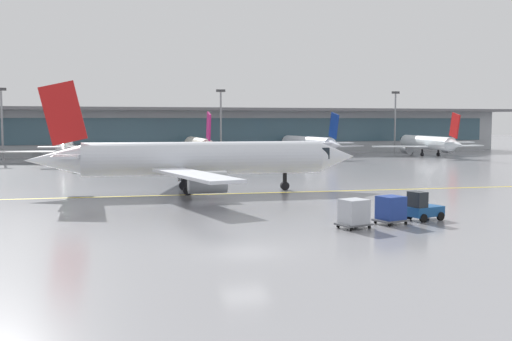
{
  "coord_description": "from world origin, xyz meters",
  "views": [
    {
      "loc": [
        -9.37,
        -31.54,
        7.22
      ],
      "look_at": [
        5.9,
        16.66,
        3.0
      ],
      "focal_mm": 43.11,
      "sensor_mm": 36.0,
      "label": 1
    }
  ],
  "objects_px": {
    "gate_airplane_2": "(65,147)",
    "apron_light_mast_3": "(395,119)",
    "apron_light_mast_1": "(2,120)",
    "gate_airplane_5": "(428,143)",
    "cargo_dolly_lead": "(391,209)",
    "gate_airplane_4": "(308,143)",
    "taxiing_regional_jet": "(200,159)",
    "gate_airplane_3": "(199,145)",
    "cargo_dolly_trailing": "(354,213)",
    "baggage_tug": "(423,208)",
    "apron_light_mast_2": "(221,119)"
  },
  "relations": [
    {
      "from": "gate_airplane_3",
      "to": "taxiing_regional_jet",
      "type": "distance_m",
      "value": 50.1
    },
    {
      "from": "gate_airplane_2",
      "to": "taxiing_regional_jet",
      "type": "xyz_separation_m",
      "value": [
        12.51,
        -48.64,
        0.71
      ]
    },
    {
      "from": "baggage_tug",
      "to": "cargo_dolly_lead",
      "type": "distance_m",
      "value": 3.06
    },
    {
      "from": "apron_light_mast_1",
      "to": "apron_light_mast_3",
      "type": "xyz_separation_m",
      "value": [
        79.06,
        2.04,
        0.27
      ]
    },
    {
      "from": "cargo_dolly_trailing",
      "to": "gate_airplane_5",
      "type": "bearing_deg",
      "value": 40.65
    },
    {
      "from": "cargo_dolly_lead",
      "to": "apron_light_mast_1",
      "type": "distance_m",
      "value": 85.24
    },
    {
      "from": "taxiing_regional_jet",
      "to": "apron_light_mast_2",
      "type": "bearing_deg",
      "value": 79.21
    },
    {
      "from": "taxiing_regional_jet",
      "to": "apron_light_mast_1",
      "type": "relative_size",
      "value": 2.58
    },
    {
      "from": "apron_light_mast_1",
      "to": "apron_light_mast_2",
      "type": "xyz_separation_m",
      "value": [
        39.66,
        0.5,
        0.15
      ]
    },
    {
      "from": "gate_airplane_5",
      "to": "cargo_dolly_trailing",
      "type": "xyz_separation_m",
      "value": [
        -51.11,
        -69.68,
        -1.5
      ]
    },
    {
      "from": "apron_light_mast_3",
      "to": "gate_airplane_3",
      "type": "bearing_deg",
      "value": -167.96
    },
    {
      "from": "gate_airplane_2",
      "to": "apron_light_mast_3",
      "type": "height_order",
      "value": "apron_light_mast_3"
    },
    {
      "from": "gate_airplane_4",
      "to": "apron_light_mast_1",
      "type": "height_order",
      "value": "apron_light_mast_1"
    },
    {
      "from": "apron_light_mast_1",
      "to": "gate_airplane_5",
      "type": "bearing_deg",
      "value": -7.22
    },
    {
      "from": "gate_airplane_4",
      "to": "baggage_tug",
      "type": "height_order",
      "value": "gate_airplane_4"
    },
    {
      "from": "baggage_tug",
      "to": "apron_light_mast_3",
      "type": "bearing_deg",
      "value": 47.86
    },
    {
      "from": "cargo_dolly_lead",
      "to": "apron_light_mast_3",
      "type": "bearing_deg",
      "value": 46.48
    },
    {
      "from": "apron_light_mast_3",
      "to": "apron_light_mast_1",
      "type": "bearing_deg",
      "value": -178.52
    },
    {
      "from": "apron_light_mast_3",
      "to": "cargo_dolly_trailing",
      "type": "bearing_deg",
      "value": -121.85
    },
    {
      "from": "apron_light_mast_2",
      "to": "cargo_dolly_trailing",
      "type": "bearing_deg",
      "value": -98.08
    },
    {
      "from": "cargo_dolly_lead",
      "to": "gate_airplane_3",
      "type": "bearing_deg",
      "value": 75.3
    },
    {
      "from": "gate_airplane_5",
      "to": "gate_airplane_3",
      "type": "bearing_deg",
      "value": 92.47
    },
    {
      "from": "gate_airplane_2",
      "to": "taxiing_regional_jet",
      "type": "height_order",
      "value": "taxiing_regional_jet"
    },
    {
      "from": "cargo_dolly_lead",
      "to": "apron_light_mast_1",
      "type": "xyz_separation_m",
      "value": [
        -31.46,
        78.99,
        5.99
      ]
    },
    {
      "from": "gate_airplane_2",
      "to": "gate_airplane_3",
      "type": "bearing_deg",
      "value": -87.64
    },
    {
      "from": "gate_airplane_4",
      "to": "cargo_dolly_trailing",
      "type": "bearing_deg",
      "value": 155.65
    },
    {
      "from": "taxiing_regional_jet",
      "to": "cargo_dolly_lead",
      "type": "xyz_separation_m",
      "value": [
        8.5,
        -22.32,
        -2.21
      ]
    },
    {
      "from": "gate_airplane_2",
      "to": "gate_airplane_4",
      "type": "xyz_separation_m",
      "value": [
        45.05,
        2.22,
        0.0
      ]
    },
    {
      "from": "gate_airplane_2",
      "to": "baggage_tug",
      "type": "height_order",
      "value": "gate_airplane_2"
    },
    {
      "from": "gate_airplane_4",
      "to": "cargo_dolly_lead",
      "type": "height_order",
      "value": "gate_airplane_4"
    },
    {
      "from": "cargo_dolly_trailing",
      "to": "apron_light_mast_1",
      "type": "relative_size",
      "value": 0.19
    },
    {
      "from": "taxiing_regional_jet",
      "to": "cargo_dolly_trailing",
      "type": "height_order",
      "value": "taxiing_regional_jet"
    },
    {
      "from": "gate_airplane_2",
      "to": "cargo_dolly_lead",
      "type": "distance_m",
      "value": 74.02
    },
    {
      "from": "gate_airplane_3",
      "to": "apron_light_mast_1",
      "type": "xyz_separation_m",
      "value": [
        -33.46,
        7.69,
        4.49
      ]
    },
    {
      "from": "gate_airplane_5",
      "to": "apron_light_mast_1",
      "type": "height_order",
      "value": "apron_light_mast_1"
    },
    {
      "from": "taxiing_regional_jet",
      "to": "apron_light_mast_3",
      "type": "height_order",
      "value": "apron_light_mast_3"
    },
    {
      "from": "cargo_dolly_trailing",
      "to": "gate_airplane_4",
      "type": "bearing_deg",
      "value": 56.68
    },
    {
      "from": "gate_airplane_3",
      "to": "taxiing_regional_jet",
      "type": "height_order",
      "value": "taxiing_regional_jet"
    },
    {
      "from": "apron_light_mast_1",
      "to": "apron_light_mast_3",
      "type": "bearing_deg",
      "value": 1.48
    },
    {
      "from": "gate_airplane_3",
      "to": "gate_airplane_4",
      "type": "relative_size",
      "value": 1.0
    },
    {
      "from": "baggage_tug",
      "to": "apron_light_mast_3",
      "type": "distance_m",
      "value": 92.13
    },
    {
      "from": "apron_light_mast_2",
      "to": "apron_light_mast_3",
      "type": "bearing_deg",
      "value": 2.23
    },
    {
      "from": "gate_airplane_5",
      "to": "apron_light_mast_1",
      "type": "relative_size",
      "value": 2.02
    },
    {
      "from": "taxiing_regional_jet",
      "to": "cargo_dolly_trailing",
      "type": "xyz_separation_m",
      "value": [
        5.31,
        -23.07,
        -2.21
      ]
    },
    {
      "from": "cargo_dolly_lead",
      "to": "cargo_dolly_trailing",
      "type": "relative_size",
      "value": 1.0
    },
    {
      "from": "gate_airplane_2",
      "to": "gate_airplane_4",
      "type": "relative_size",
      "value": 1.0
    },
    {
      "from": "cargo_dolly_lead",
      "to": "apron_light_mast_3",
      "type": "distance_m",
      "value": 94.19
    },
    {
      "from": "taxiing_regional_jet",
      "to": "gate_airplane_3",
      "type": "bearing_deg",
      "value": 83.4
    },
    {
      "from": "gate_airplane_3",
      "to": "apron_light_mast_2",
      "type": "height_order",
      "value": "apron_light_mast_2"
    },
    {
      "from": "cargo_dolly_lead",
      "to": "apron_light_mast_2",
      "type": "distance_m",
      "value": 80.15
    }
  ]
}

